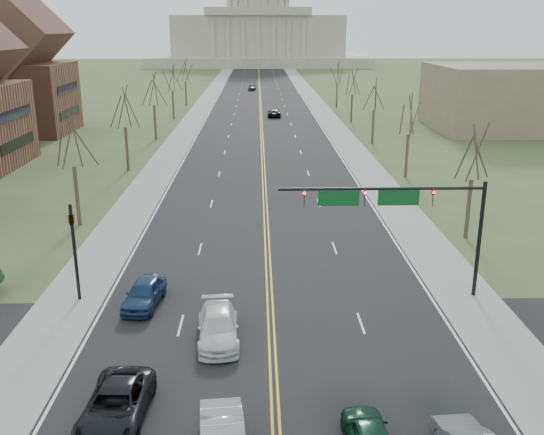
{
  "coord_description": "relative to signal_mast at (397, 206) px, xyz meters",
  "views": [
    {
      "loc": [
        -0.68,
        -20.16,
        15.75
      ],
      "look_at": [
        0.3,
        20.16,
        3.0
      ],
      "focal_mm": 40.0,
      "sensor_mm": 36.0,
      "label": 1
    }
  ],
  "objects": [
    {
      "name": "tree_r_0",
      "position": [
        8.05,
        10.5,
        0.79
      ],
      "size": [
        3.74,
        3.74,
        8.5
      ],
      "color": "#3B3022",
      "rests_on": "ground"
    },
    {
      "name": "tree_r_3",
      "position": [
        8.05,
        70.5,
        0.79
      ],
      "size": [
        3.74,
        3.74,
        8.5
      ],
      "color": "#3B3022",
      "rests_on": "ground"
    },
    {
      "name": "tree_l_3",
      "position": [
        -22.95,
        74.5,
        1.18
      ],
      "size": [
        3.96,
        3.96,
        9.0
      ],
      "color": "#3B3022",
      "rests_on": "ground"
    },
    {
      "name": "tree_r_2",
      "position": [
        8.05,
        50.5,
        0.79
      ],
      "size": [
        3.74,
        3.74,
        8.5
      ],
      "color": "#3B3022",
      "rests_on": "ground"
    },
    {
      "name": "car_sb_inner_second",
      "position": [
        -10.25,
        -5.19,
        -5.0
      ],
      "size": [
        2.45,
        5.3,
        1.5
      ],
      "primitive_type": "imported",
      "rotation": [
        0.0,
        0.0,
        0.07
      ],
      "color": "silver",
      "rests_on": "road"
    },
    {
      "name": "cross_road",
      "position": [
        -7.45,
        -7.5,
        -5.76
      ],
      "size": [
        120.0,
        14.0,
        0.01
      ],
      "primitive_type": "cube",
      "color": "black",
      "rests_on": "ground"
    },
    {
      "name": "car_far_nb",
      "position": [
        -5.04,
        77.2,
        -5.05
      ],
      "size": [
        2.33,
        5.02,
        1.39
      ],
      "primitive_type": "imported",
      "rotation": [
        0.0,
        0.0,
        3.14
      ],
      "color": "black",
      "rests_on": "road"
    },
    {
      "name": "tree_r_1",
      "position": [
        8.05,
        30.5,
        0.79
      ],
      "size": [
        3.74,
        3.74,
        8.5
      ],
      "color": "#3B3022",
      "rests_on": "ground"
    },
    {
      "name": "car_sb_outer_second",
      "position": [
        -14.85,
        -0.91,
        -4.98
      ],
      "size": [
        2.34,
        4.72,
        1.55
      ],
      "primitive_type": "imported",
      "rotation": [
        0.0,
        0.0,
        -0.12
      ],
      "color": "navy",
      "rests_on": "road"
    },
    {
      "name": "capitol",
      "position": [
        -7.45,
        236.41,
        8.44
      ],
      "size": [
        90.0,
        60.0,
        50.0
      ],
      "color": "#B8B299",
      "rests_on": "ground"
    },
    {
      "name": "center_line",
      "position": [
        -7.45,
        96.5,
        -5.75
      ],
      "size": [
        0.42,
        380.0,
        0.01
      ],
      "primitive_type": "cube",
      "color": "gold",
      "rests_on": "road"
    },
    {
      "name": "tree_l_0",
      "position": [
        -22.95,
        14.5,
        1.18
      ],
      "size": [
        3.96,
        3.96,
        9.0
      ],
      "color": "#3B3022",
      "rests_on": "ground"
    },
    {
      "name": "edge_line_left",
      "position": [
        -17.25,
        96.5,
        -5.75
      ],
      "size": [
        0.15,
        380.0,
        0.01
      ],
      "primitive_type": "cube",
      "color": "silver",
      "rests_on": "road"
    },
    {
      "name": "signal_mast",
      "position": [
        0.0,
        0.0,
        0.0
      ],
      "size": [
        12.12,
        0.44,
        7.2
      ],
      "color": "black",
      "rests_on": "ground"
    },
    {
      "name": "bldg_left_far",
      "position": [
        -45.44,
        60.5,
        3.78
      ],
      "size": [
        17.1,
        14.28,
        23.25
      ],
      "color": "brown",
      "rests_on": "ground"
    },
    {
      "name": "tree_l_2",
      "position": [
        -22.95,
        54.5,
        1.18
      ],
      "size": [
        3.96,
        3.96,
        9.0
      ],
      "color": "#3B3022",
      "rests_on": "ground"
    },
    {
      "name": "car_sb_outer_lead",
      "position": [
        -14.08,
        -11.97,
        -5.0
      ],
      "size": [
        2.69,
        5.5,
        1.51
      ],
      "primitive_type": "imported",
      "rotation": [
        0.0,
        0.0,
        -0.04
      ],
      "color": "black",
      "rests_on": "road"
    },
    {
      "name": "edge_line_right",
      "position": [
        2.35,
        96.5,
        -5.75
      ],
      "size": [
        0.15,
        380.0,
        0.01
      ],
      "primitive_type": "cube",
      "color": "silver",
      "rests_on": "road"
    },
    {
      "name": "tree_r_4",
      "position": [
        8.05,
        90.5,
        0.79
      ],
      "size": [
        3.74,
        3.74,
        8.5
      ],
      "color": "#3B3022",
      "rests_on": "ground"
    },
    {
      "name": "sidewalk_left",
      "position": [
        -19.45,
        96.5,
        -5.75
      ],
      "size": [
        4.0,
        380.0,
        0.03
      ],
      "primitive_type": "cube",
      "color": "gray",
      "rests_on": "ground"
    },
    {
      "name": "car_far_sb",
      "position": [
        -9.4,
        125.56,
        -4.97
      ],
      "size": [
        2.18,
        4.71,
        1.56
      ],
      "primitive_type": "imported",
      "rotation": [
        0.0,
        0.0,
        -0.08
      ],
      "color": "#494C50",
      "rests_on": "road"
    },
    {
      "name": "tree_l_1",
      "position": [
        -22.95,
        34.5,
        1.18
      ],
      "size": [
        3.96,
        3.96,
        9.0
      ],
      "color": "#3B3022",
      "rests_on": "ground"
    },
    {
      "name": "sidewalk_right",
      "position": [
        4.55,
        96.5,
        -5.75
      ],
      "size": [
        4.0,
        380.0,
        0.03
      ],
      "primitive_type": "cube",
      "color": "gray",
      "rests_on": "ground"
    },
    {
      "name": "signal_left",
      "position": [
        -18.95,
        0.0,
        -2.05
      ],
      "size": [
        0.32,
        0.36,
        6.0
      ],
      "color": "black",
      "rests_on": "ground"
    },
    {
      "name": "bldg_right_mass",
      "position": [
        32.55,
        62.5,
        -0.76
      ],
      "size": [
        25.0,
        20.0,
        10.0
      ],
      "primitive_type": "cube",
      "color": "#726451",
      "rests_on": "ground"
    },
    {
      "name": "road",
      "position": [
        -7.45,
        96.5,
        -5.76
      ],
      "size": [
        20.0,
        380.0,
        0.01
      ],
      "primitive_type": "cube",
      "color": "black",
      "rests_on": "ground"
    },
    {
      "name": "tree_l_4",
      "position": [
        -22.95,
        94.5,
        1.18
      ],
      "size": [
        3.96,
        3.96,
        9.0
      ],
      "color": "#3B3022",
      "rests_on": "ground"
    }
  ]
}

